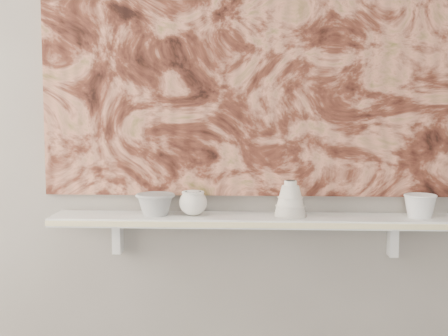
# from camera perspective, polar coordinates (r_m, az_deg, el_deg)

# --- Properties ---
(wall_back) EXTENTS (3.60, 0.00, 3.60)m
(wall_back) POSITION_cam_1_polar(r_m,az_deg,el_deg) (2.22, 2.80, 6.78)
(wall_back) COLOR gray
(wall_back) RESTS_ON floor
(shelf) EXTENTS (1.40, 0.18, 0.03)m
(shelf) POSITION_cam_1_polar(r_m,az_deg,el_deg) (2.16, 2.74, -4.79)
(shelf) COLOR silver
(shelf) RESTS_ON wall_back
(shelf_stripe) EXTENTS (1.40, 0.01, 0.02)m
(shelf_stripe) POSITION_cam_1_polar(r_m,az_deg,el_deg) (2.07, 2.74, -5.26)
(shelf_stripe) COLOR beige
(shelf_stripe) RESTS_ON shelf
(bracket_left) EXTENTS (0.03, 0.06, 0.12)m
(bracket_left) POSITION_cam_1_polar(r_m,az_deg,el_deg) (2.29, -9.69, -6.17)
(bracket_left) COLOR silver
(bracket_left) RESTS_ON wall_back
(bracket_right) EXTENTS (0.03, 0.06, 0.12)m
(bracket_right) POSITION_cam_1_polar(r_m,az_deg,el_deg) (2.29, 15.17, -6.29)
(bracket_right) COLOR silver
(bracket_right) RESTS_ON wall_back
(painting) EXTENTS (1.50, 0.02, 1.10)m
(painting) POSITION_cam_1_polar(r_m,az_deg,el_deg) (2.22, 2.83, 11.71)
(painting) COLOR #5C2A1D
(painting) RESTS_ON wall_back
(house_motif) EXTENTS (0.09, 0.00, 0.08)m
(house_motif) POSITION_cam_1_polar(r_m,az_deg,el_deg) (2.24, 14.41, 3.58)
(house_motif) COLOR black
(house_motif) RESTS_ON painting
(bowl_grey) EXTENTS (0.16, 0.16, 0.08)m
(bowl_grey) POSITION_cam_1_polar(r_m,az_deg,el_deg) (2.18, -6.30, -3.28)
(bowl_grey) COLOR gray
(bowl_grey) RESTS_ON shelf
(cup_cream) EXTENTS (0.11, 0.11, 0.09)m
(cup_cream) POSITION_cam_1_polar(r_m,az_deg,el_deg) (2.16, -2.84, -3.19)
(cup_cream) COLOR silver
(cup_cream) RESTS_ON shelf
(bell_vessel) EXTENTS (0.13, 0.13, 0.12)m
(bell_vessel) POSITION_cam_1_polar(r_m,az_deg,el_deg) (2.15, 6.08, -2.78)
(bell_vessel) COLOR silver
(bell_vessel) RESTS_ON shelf
(bowl_white) EXTENTS (0.12, 0.12, 0.08)m
(bowl_white) POSITION_cam_1_polar(r_m,az_deg,el_deg) (2.22, 17.49, -3.31)
(bowl_white) COLOR silver
(bowl_white) RESTS_ON shelf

